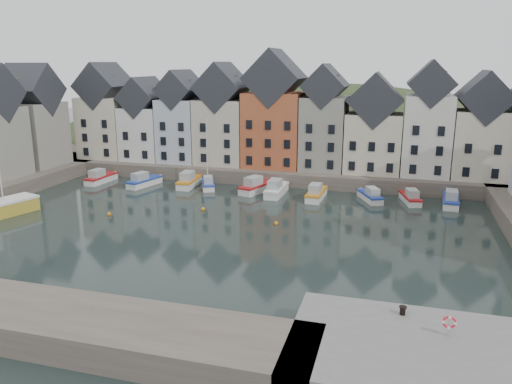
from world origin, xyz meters
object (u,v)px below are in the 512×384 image
at_px(boat_d, 208,184).
at_px(mooring_bollard, 403,310).
at_px(boat_a, 100,178).
at_px(life_ring_post, 449,323).

height_order(boat_d, mooring_bollard, boat_d).
distance_m(boat_a, boat_d, 17.06).
bearing_deg(boat_d, life_ring_post, -75.75).
distance_m(boat_d, life_ring_post, 47.61).
height_order(boat_d, life_ring_post, boat_d).
relative_size(boat_a, mooring_bollard, 11.19).
relative_size(boat_a, boat_d, 0.61).
relative_size(boat_d, life_ring_post, 7.96).
relative_size(boat_a, life_ring_post, 4.82).
xyz_separation_m(boat_a, boat_d, (17.02, 1.15, -0.03)).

